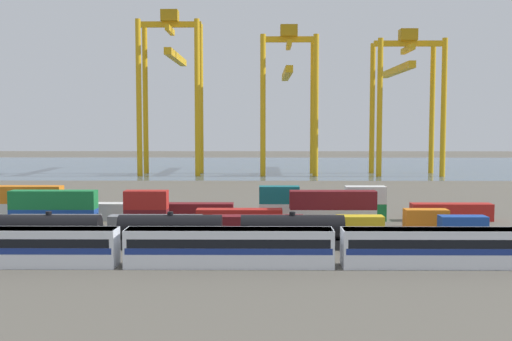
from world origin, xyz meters
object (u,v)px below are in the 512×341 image
Objects in this scene: freight_tank_row at (170,231)px; shipping_container_7 at (54,218)px; gantry_crane_east at (404,85)px; passenger_train at (229,246)px; gantry_crane_west at (172,76)px; shipping_container_21 at (365,212)px; shipping_container_15 at (23,211)px; shipping_container_23 at (451,212)px; shipping_container_5 at (463,226)px; gantry_crane_central at (288,85)px.

freight_tank_row is 23.90m from shipping_container_7.
passenger_train is at bearing -110.77° from gantry_crane_east.
passenger_train is 122.52m from gantry_crane_west.
shipping_container_21 is (18.97, 30.34, -0.84)m from passenger_train.
gantry_crane_east is at bearing 48.44° from shipping_container_15.
gantry_crane_east is at bearing 81.67° from shipping_container_23.
shipping_container_21 is at bearing 57.99° from passenger_train.
gantry_crane_east reaches higher than shipping_container_5.
gantry_crane_central is (-20.94, 87.19, 24.44)m from shipping_container_23.
gantry_crane_central is at bearing 0.14° from gantry_crane_west.
shipping_container_5 is at bearing -62.30° from gantry_crane_west.
gantry_crane_west reaches higher than shipping_container_7.
gantry_crane_central is (33.79, 0.08, -2.83)m from gantry_crane_west.
passenger_train is 1.58× the size of gantry_crane_east.
freight_tank_row is at bearing 128.64° from passenger_train.
shipping_container_7 is at bearing -42.42° from shipping_container_15.
shipping_container_21 is at bearing -64.41° from gantry_crane_west.
shipping_container_5 is 12.83m from shipping_container_23.
shipping_container_15 is at bearing 180.00° from shipping_container_21.
freight_tank_row reaches higher than shipping_container_23.
gantry_crane_east is (33.79, 0.63, 0.11)m from gantry_crane_central.
passenger_train is 128.58m from gantry_crane_east.
gantry_crane_central reaches higher than gantry_crane_east.
shipping_container_7 is 1.00× the size of shipping_container_23.
gantry_crane_east is at bearing 64.39° from freight_tank_row.
gantry_crane_west is 1.13× the size of gantry_crane_east.
shipping_container_15 and shipping_container_21 have the same top height.
shipping_container_5 is at bearing -98.62° from gantry_crane_east.
freight_tank_row is 33.77m from shipping_container_21.
freight_tank_row reaches higher than shipping_container_5.
shipping_container_15 is 0.28× the size of gantry_crane_central.
gantry_crane_east is at bearing 1.06° from gantry_crane_central.
shipping_container_5 is (29.59, 17.73, -0.84)m from passenger_train.
shipping_container_5 is 56.09m from shipping_container_7.
gantry_crane_west is 67.63m from gantry_crane_east.
passenger_train is at bearing -79.03° from gantry_crane_west.
shipping_container_21 is (26.35, 21.11, -0.73)m from freight_tank_row.
gantry_crane_central is at bearing 68.32° from shipping_container_7.
freight_tank_row is 112.38m from gantry_crane_central.
shipping_container_15 and shipping_container_23 have the same top height.
shipping_container_5 is 0.50× the size of shipping_container_7.
shipping_container_15 is at bearing 137.58° from shipping_container_7.
gantry_crane_west is at bearing 122.14° from shipping_container_23.
freight_tank_row is at bearing -151.79° from shipping_container_23.
shipping_container_7 is (-18.75, 14.80, -0.73)m from freight_tank_row.
freight_tank_row is 0.98× the size of gantry_crane_east.
gantry_crane_east reaches higher than shipping_container_15.
freight_tank_row reaches higher than shipping_container_15.
shipping_container_7 is at bearing 137.40° from passenger_train.
gantry_crane_central is at bearing 103.50° from shipping_container_23.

